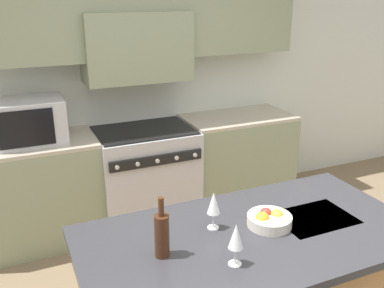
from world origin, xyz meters
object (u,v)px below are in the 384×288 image
at_px(microwave, 31,121).
at_px(wine_glass_far, 214,204).
at_px(wine_glass_near, 236,237).
at_px(wine_bottle, 162,234).
at_px(range_stove, 146,176).
at_px(fruit_bowl, 269,219).

xyz_separation_m(microwave, wine_glass_far, (0.79, -1.76, -0.08)).
relative_size(wine_glass_near, wine_glass_far, 1.00).
height_order(microwave, wine_bottle, microwave).
xyz_separation_m(wine_glass_near, wine_glass_far, (0.05, 0.34, 0.00)).
height_order(range_stove, microwave, microwave).
bearing_deg(fruit_bowl, range_stove, 94.24).
bearing_deg(microwave, wine_glass_far, -65.83).
xyz_separation_m(range_stove, microwave, (-0.95, 0.02, 0.65)).
relative_size(wine_glass_far, fruit_bowl, 0.88).
bearing_deg(microwave, fruit_bowl, -59.65).
distance_m(range_stove, microwave, 1.15).
xyz_separation_m(wine_glass_far, fruit_bowl, (0.30, -0.10, -0.11)).
distance_m(microwave, wine_glass_far, 1.93).
xyz_separation_m(range_stove, wine_glass_far, (-0.16, -1.74, 0.57)).
distance_m(range_stove, wine_glass_near, 2.16).
distance_m(wine_glass_far, fruit_bowl, 0.33).
bearing_deg(wine_glass_near, fruit_bowl, 34.74).
relative_size(range_stove, wine_glass_far, 4.26).
relative_size(wine_bottle, wine_glass_far, 1.45).
height_order(range_stove, wine_bottle, wine_bottle).
bearing_deg(wine_bottle, wine_glass_near, -35.59).
distance_m(microwave, wine_bottle, 1.94).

